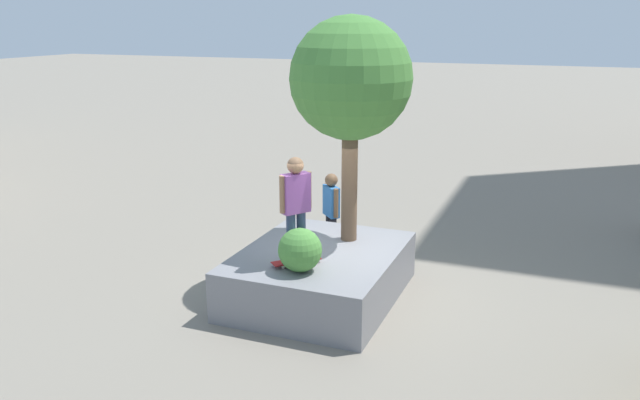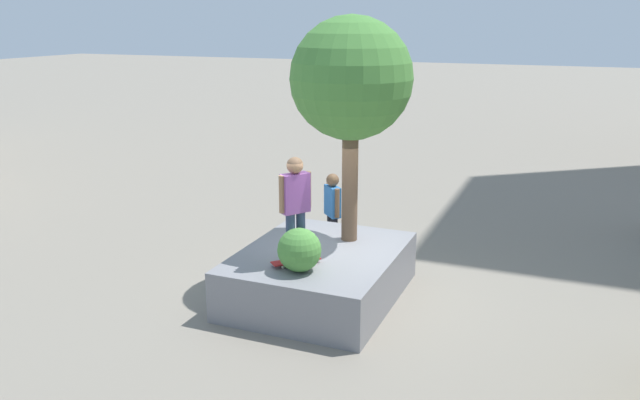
# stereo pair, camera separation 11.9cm
# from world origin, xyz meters

# --- Properties ---
(ground_plane) EXTENTS (120.00, 120.00, 0.00)m
(ground_plane) POSITION_xyz_m (0.00, 0.00, 0.00)
(ground_plane) COLOR gray
(planter_ledge) EXTENTS (3.18, 2.54, 0.84)m
(planter_ledge) POSITION_xyz_m (0.37, -0.39, 0.42)
(planter_ledge) COLOR gray
(planter_ledge) RESTS_ON ground
(plaza_tree) EXTENTS (2.07, 2.07, 3.87)m
(plaza_tree) POSITION_xyz_m (-0.39, -0.14, 3.64)
(plaza_tree) COLOR brown
(plaza_tree) RESTS_ON planter_ledge
(boxwood_shrub) EXTENTS (0.69, 0.69, 0.69)m
(boxwood_shrub) POSITION_xyz_m (1.29, -0.35, 1.18)
(boxwood_shrub) COLOR #4C8C3D
(boxwood_shrub) RESTS_ON planter_ledge
(skateboard) EXTENTS (0.73, 0.70, 0.07)m
(skateboard) POSITION_xyz_m (1.07, -0.52, 0.89)
(skateboard) COLOR #A51E1E
(skateboard) RESTS_ON planter_ledge
(skateboarder) EXTENTS (0.49, 0.41, 1.68)m
(skateboarder) POSITION_xyz_m (1.07, -0.52, 1.88)
(skateboarder) COLOR navy
(skateboarder) RESTS_ON skateboard
(passerby_with_bag) EXTENTS (0.45, 0.45, 1.66)m
(passerby_with_bag) POSITION_xyz_m (-1.75, -0.99, 0.96)
(passerby_with_bag) COLOR black
(passerby_with_bag) RESTS_ON ground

